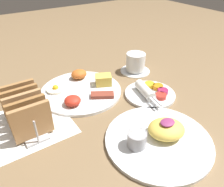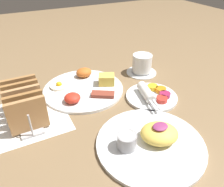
{
  "view_description": "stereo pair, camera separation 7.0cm",
  "coord_description": "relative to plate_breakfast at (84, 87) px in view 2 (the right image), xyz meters",
  "views": [
    {
      "loc": [
        -0.27,
        -0.43,
        0.42
      ],
      "look_at": [
        0.05,
        0.06,
        0.03
      ],
      "focal_mm": 35.0,
      "sensor_mm": 36.0,
      "label": 1
    },
    {
      "loc": [
        -0.21,
        -0.47,
        0.42
      ],
      "look_at": [
        0.05,
        0.06,
        0.03
      ],
      "focal_mm": 35.0,
      "sensor_mm": 36.0,
      "label": 2
    }
  ],
  "objects": [
    {
      "name": "ground_plane",
      "position": [
        0.0,
        -0.16,
        -0.01
      ],
      "size": [
        3.0,
        3.0,
        0.0
      ],
      "primitive_type": "plane",
      "color": "brown"
    },
    {
      "name": "plate_condiments",
      "position": [
        0.18,
        -0.15,
        0.0
      ],
      "size": [
        0.17,
        0.18,
        0.04
      ],
      "color": "white",
      "rests_on": "ground_plane"
    },
    {
      "name": "napkin_flat",
      "position": [
        -0.2,
        -0.07,
        -0.01
      ],
      "size": [
        0.22,
        0.22,
        0.0
      ],
      "color": "white",
      "rests_on": "ground_plane"
    },
    {
      "name": "toast_rack",
      "position": [
        -0.2,
        -0.07,
        0.04
      ],
      "size": [
        0.1,
        0.18,
        0.1
      ],
      "color": "#B7B7BC",
      "rests_on": "ground_plane"
    },
    {
      "name": "plate_foreground",
      "position": [
        0.06,
        -0.32,
        0.0
      ],
      "size": [
        0.28,
        0.28,
        0.06
      ],
      "color": "white",
      "rests_on": "ground_plane"
    },
    {
      "name": "plate_breakfast",
      "position": [
        0.0,
        0.0,
        0.0
      ],
      "size": [
        0.28,
        0.28,
        0.05
      ],
      "color": "white",
      "rests_on": "ground_plane"
    },
    {
      "name": "coffee_cup",
      "position": [
        0.25,
        0.02,
        0.03
      ],
      "size": [
        0.12,
        0.12,
        0.08
      ],
      "color": "white",
      "rests_on": "ground_plane"
    }
  ]
}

